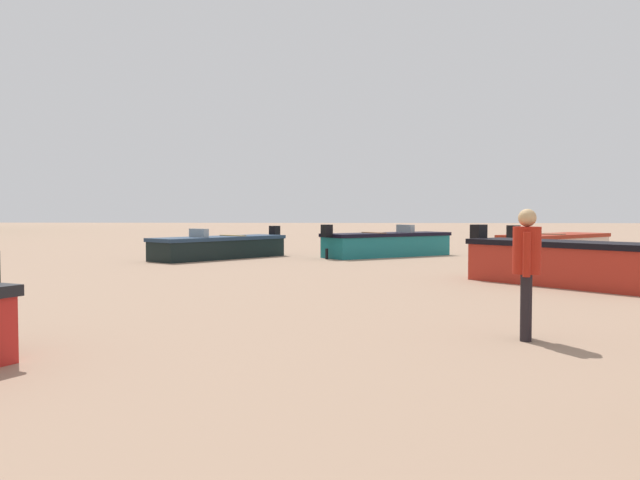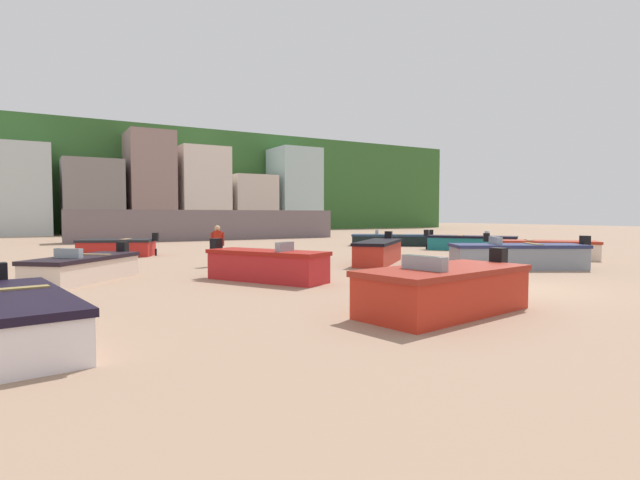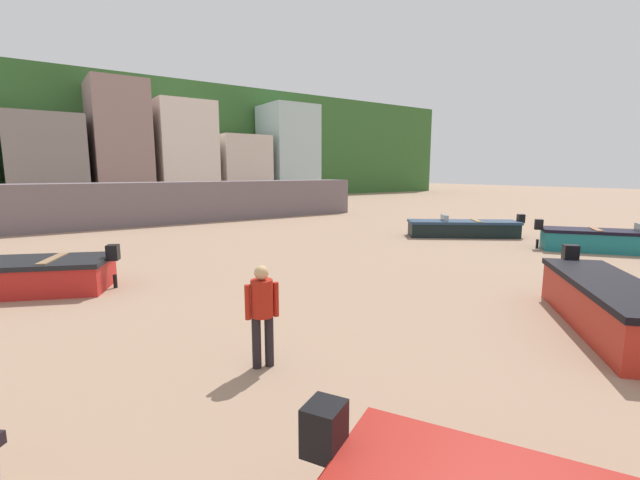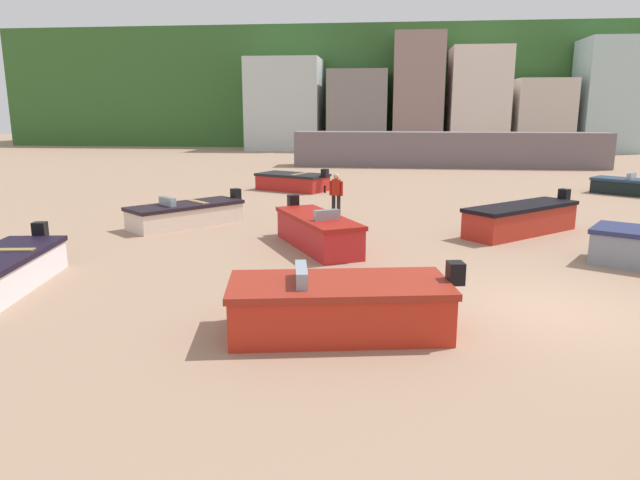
{
  "view_description": "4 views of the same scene",
  "coord_description": "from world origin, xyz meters",
  "px_view_note": "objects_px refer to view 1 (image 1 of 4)",
  "views": [
    {
      "loc": [
        -13.44,
        11.87,
        1.59
      ],
      "look_at": [
        -3.06,
        12.45,
        1.14
      ],
      "focal_mm": 37.42,
      "sensor_mm": 36.0,
      "label": 1
    },
    {
      "loc": [
        -11.39,
        -9.17,
        2.04
      ],
      "look_at": [
        0.95,
        12.16,
        0.77
      ],
      "focal_mm": 27.72,
      "sensor_mm": 36.0,
      "label": 2
    },
    {
      "loc": [
        -7.97,
        4.13,
        3.02
      ],
      "look_at": [
        -1.69,
        13.18,
        1.25
      ],
      "focal_mm": 23.87,
      "sensor_mm": 36.0,
      "label": 3
    },
    {
      "loc": [
        -3.34,
        -11.44,
        3.9
      ],
      "look_at": [
        -4.94,
        2.77,
        0.68
      ],
      "focal_mm": 32.48,
      "sensor_mm": 36.0,
      "label": 4
    }
  ],
  "objects_px": {
    "boat_black_9": "(219,247)",
    "boat_teal_0": "(387,244)",
    "boat_cream_3": "(555,247)",
    "boat_red_6": "(566,263)",
    "beach_walker_foreground": "(527,263)"
  },
  "relations": [
    {
      "from": "boat_red_6",
      "to": "boat_teal_0",
      "type": "bearing_deg",
      "value": -111.43
    },
    {
      "from": "boat_red_6",
      "to": "beach_walker_foreground",
      "type": "bearing_deg",
      "value": 27.06
    },
    {
      "from": "boat_cream_3",
      "to": "boat_red_6",
      "type": "relative_size",
      "value": 1.06
    },
    {
      "from": "boat_cream_3",
      "to": "boat_teal_0",
      "type": "bearing_deg",
      "value": -147.77
    },
    {
      "from": "boat_black_9",
      "to": "boat_teal_0",
      "type": "bearing_deg",
      "value": -128.32
    },
    {
      "from": "boat_teal_0",
      "to": "boat_black_9",
      "type": "relative_size",
      "value": 0.99
    },
    {
      "from": "boat_teal_0",
      "to": "beach_walker_foreground",
      "type": "xyz_separation_m",
      "value": [
        -15.3,
        -1.04,
        0.52
      ]
    },
    {
      "from": "beach_walker_foreground",
      "to": "boat_cream_3",
      "type": "bearing_deg",
      "value": -3.18
    },
    {
      "from": "boat_cream_3",
      "to": "boat_red_6",
      "type": "bearing_deg",
      "value": -59.01
    },
    {
      "from": "beach_walker_foreground",
      "to": "boat_red_6",
      "type": "bearing_deg",
      "value": -6.66
    },
    {
      "from": "boat_black_9",
      "to": "boat_cream_3",
      "type": "bearing_deg",
      "value": -141.42
    },
    {
      "from": "boat_red_6",
      "to": "beach_walker_foreground",
      "type": "height_order",
      "value": "beach_walker_foreground"
    },
    {
      "from": "boat_cream_3",
      "to": "boat_red_6",
      "type": "height_order",
      "value": "boat_red_6"
    },
    {
      "from": "boat_cream_3",
      "to": "boat_black_9",
      "type": "height_order",
      "value": "boat_cream_3"
    },
    {
      "from": "boat_black_9",
      "to": "beach_walker_foreground",
      "type": "xyz_separation_m",
      "value": [
        -13.95,
        -6.74,
        0.57
      ]
    }
  ]
}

